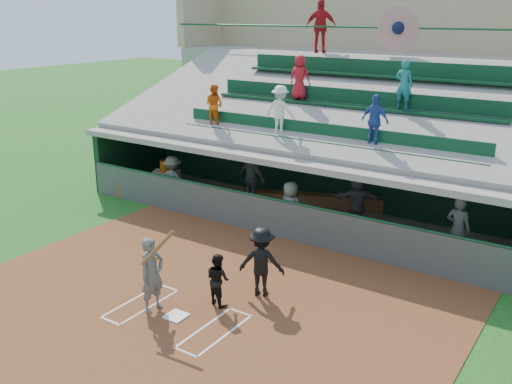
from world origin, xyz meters
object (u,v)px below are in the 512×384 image
Objects in this scene: home_plate at (176,316)px; water_cooler at (166,166)px; catcher at (218,279)px; batter_at_plate at (152,274)px; white_table at (166,182)px.

home_plate is 8.61m from water_cooler.
catcher is 8.19m from water_cooler.
batter_at_plate is 2.19× the size of white_table.
home_plate is 8.64m from white_table.
water_cooler is (-5.88, 6.21, 0.99)m from home_plate.
home_plate is 0.48× the size of white_table.
water_cooler reaches higher than catcher.
white_table is (-6.34, 5.30, -0.18)m from catcher.
batter_at_plate is 8.27m from white_table.
home_plate is 1.02m from batter_at_plate.
batter_at_plate reaches higher than water_cooler.
home_plate is 0.36× the size of catcher.
water_cooler reaches higher than white_table.
white_table is at bearing 133.58° from home_plate.
white_table is 0.60m from water_cooler.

